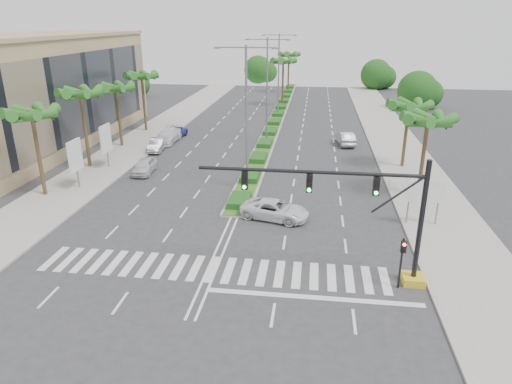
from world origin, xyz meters
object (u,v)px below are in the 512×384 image
at_px(car_parked_a, 145,166).
at_px(car_parked_d, 168,136).
at_px(car_parked_c, 173,133).
at_px(car_right, 345,138).
at_px(car_parked_b, 157,145).
at_px(car_crossing, 275,210).

bearing_deg(car_parked_a, car_parked_d, 93.26).
bearing_deg(car_parked_c, car_right, 6.97).
bearing_deg(car_parked_b, car_parked_a, -84.19).
bearing_deg(car_parked_d, car_right, 5.25).
bearing_deg(car_parked_b, car_crossing, -53.39).
relative_size(car_parked_b, car_crossing, 0.83).
relative_size(car_parked_d, car_right, 1.17).
distance_m(car_parked_a, car_parked_b, 8.04).
relative_size(car_parked_c, car_crossing, 0.95).
height_order(car_parked_a, car_right, car_right).
bearing_deg(car_parked_a, car_right, 30.54).
xyz_separation_m(car_parked_b, car_parked_c, (0.00, 5.87, -0.03)).
distance_m(car_crossing, car_right, 23.32).
bearing_deg(car_right, car_parked_a, 26.57).
height_order(car_parked_a, car_parked_d, car_parked_d).
relative_size(car_parked_b, car_parked_d, 0.76).
xyz_separation_m(car_parked_c, car_right, (21.11, -0.37, 0.11)).
bearing_deg(car_right, car_crossing, 66.64).
bearing_deg(car_crossing, car_parked_c, 47.55).
distance_m(car_parked_a, car_parked_d, 11.87).
xyz_separation_m(car_parked_c, car_parked_d, (0.00, -2.00, 0.14)).
bearing_deg(car_parked_d, car_parked_a, -82.16).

